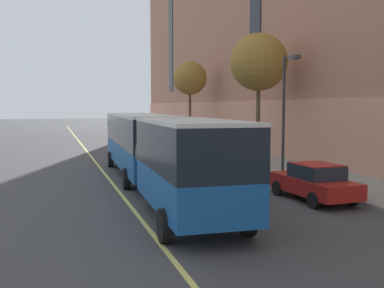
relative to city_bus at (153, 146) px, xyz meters
name	(u,v)px	position (x,y,z in m)	size (l,w,h in m)	color
ground_plane	(169,188)	(0.73, -0.10, -2.03)	(260.00, 260.00, 0.00)	#424244
sidewalk	(296,170)	(9.41, 2.90, -1.95)	(4.68, 160.00, 0.15)	gray
city_bus	(153,146)	(0.00, 0.00, 0.00)	(3.44, 20.38, 3.47)	#19569E
parked_car_red_0	(314,182)	(5.76, -4.77, -1.24)	(2.09, 4.47, 1.56)	#B21E19
parked_car_navy_1	(220,155)	(5.81, 6.21, -1.24)	(2.00, 4.39, 1.56)	navy
parked_car_green_3	(165,139)	(5.81, 21.08, -1.24)	(2.12, 4.47, 1.56)	#23603D
parked_car_navy_4	(143,133)	(5.78, 32.14, -1.24)	(2.06, 4.34, 1.56)	navy
parked_car_red_5	(187,145)	(5.93, 13.99, -1.24)	(2.09, 4.36, 1.56)	#B21E19
street_tree_mid_block	(259,63)	(8.84, 6.98, 4.83)	(3.89, 3.89, 8.68)	brown
street_tree_far_uptown	(190,78)	(8.84, 22.73, 4.71)	(3.41, 3.41, 8.33)	brown
street_lamp	(286,102)	(7.67, 1.09, 2.13)	(0.36, 1.48, 6.48)	#2D2D30
fire_hydrant	(207,148)	(7.57, 13.92, -1.53)	(0.42, 0.24, 0.72)	red
lane_centerline	(110,180)	(-1.70, 2.90, -2.02)	(0.16, 140.00, 0.01)	#E0D66B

